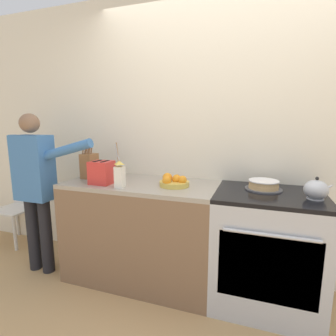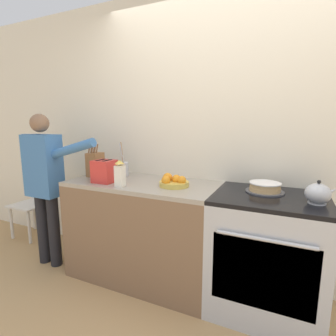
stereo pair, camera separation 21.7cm
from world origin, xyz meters
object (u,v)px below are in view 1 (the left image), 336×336
at_px(tea_kettle, 316,190).
at_px(fruit_bowl, 174,182).
at_px(utensil_crock, 118,170).
at_px(dining_chair, 20,202).
at_px(layer_cake, 264,185).
at_px(milk_carton, 120,175).
at_px(person_baker, 35,181).
at_px(stove_range, 266,249).
at_px(knife_block, 89,166).
at_px(toaster, 102,172).

xyz_separation_m(tea_kettle, fruit_bowl, (-1.05, 0.03, -0.03)).
bearing_deg(utensil_crock, fruit_bowl, -15.07).
distance_m(tea_kettle, dining_chair, 3.14).
distance_m(layer_cake, milk_carton, 1.15).
bearing_deg(dining_chair, person_baker, -14.03).
distance_m(utensil_crock, person_baker, 0.77).
bearing_deg(tea_kettle, stove_range, 167.61).
xyz_separation_m(tea_kettle, milk_carton, (-1.44, -0.16, 0.04)).
distance_m(fruit_bowl, milk_carton, 0.45).
relative_size(stove_range, dining_chair, 1.10).
xyz_separation_m(layer_cake, dining_chair, (-2.75, 0.15, -0.47)).
height_order(knife_block, utensil_crock, utensil_crock).
relative_size(milk_carton, person_baker, 0.15).
height_order(milk_carton, dining_chair, milk_carton).
bearing_deg(dining_chair, utensil_crock, 13.01).
bearing_deg(milk_carton, toaster, 161.52).
height_order(layer_cake, toaster, toaster).
bearing_deg(person_baker, dining_chair, 134.83).
bearing_deg(tea_kettle, dining_chair, 174.24).
distance_m(stove_range, tea_kettle, 0.60).
height_order(toaster, milk_carton, milk_carton).
relative_size(stove_range, tea_kettle, 4.70).
xyz_separation_m(utensil_crock, fruit_bowl, (0.61, -0.16, -0.04)).
bearing_deg(fruit_bowl, tea_kettle, -1.73).
distance_m(utensil_crock, dining_chair, 1.52).
height_order(utensil_crock, dining_chair, utensil_crock).
bearing_deg(utensil_crock, tea_kettle, -6.75).
relative_size(layer_cake, milk_carton, 1.28).
height_order(tea_kettle, person_baker, person_baker).
bearing_deg(toaster, layer_cake, 10.46).
height_order(stove_range, toaster, toaster).
xyz_separation_m(tea_kettle, toaster, (-1.66, -0.09, 0.03)).
xyz_separation_m(stove_range, fruit_bowl, (-0.75, -0.03, 0.49)).
distance_m(knife_block, dining_chair, 1.33).
height_order(toaster, dining_chair, toaster).
distance_m(toaster, milk_carton, 0.23).
xyz_separation_m(stove_range, milk_carton, (-1.15, -0.22, 0.56)).
bearing_deg(toaster, person_baker, -174.36).
xyz_separation_m(knife_block, toaster, (0.24, -0.17, -0.02)).
height_order(stove_range, milk_carton, milk_carton).
height_order(tea_kettle, milk_carton, milk_carton).
bearing_deg(milk_carton, layer_cake, 15.98).
height_order(fruit_bowl, toaster, toaster).
relative_size(utensil_crock, fruit_bowl, 1.36).
height_order(layer_cake, knife_block, knife_block).
relative_size(layer_cake, utensil_crock, 0.84).
relative_size(layer_cake, person_baker, 0.19).
xyz_separation_m(tea_kettle, dining_chair, (-3.09, 0.31, -0.50)).
bearing_deg(utensil_crock, dining_chair, 175.40).
bearing_deg(tea_kettle, utensil_crock, 173.25).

